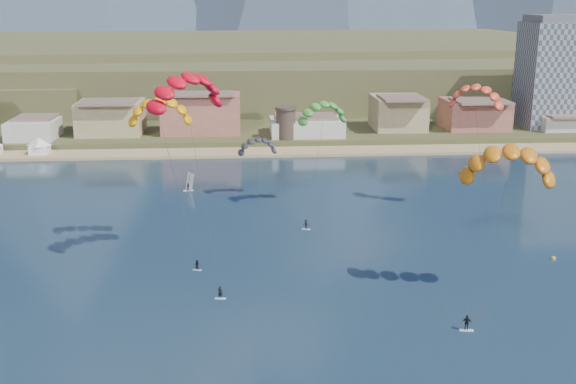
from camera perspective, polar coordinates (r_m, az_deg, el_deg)
The scene contains 15 objects.
ground at distance 81.74m, azimuth 1.56°, elevation -12.87°, with size 2400.00×2400.00×0.00m, color #0E2332.
beach at distance 181.83m, azimuth -1.58°, elevation 3.29°, with size 2200.00×12.00×0.90m.
land at distance 632.76m, azimuth -3.31°, elevation 12.03°, with size 2200.00×900.00×4.00m.
foothills at distance 306.87m, azimuth 1.67°, elevation 9.99°, with size 940.00×210.00×18.00m.
town at distance 198.74m, azimuth -13.46°, elevation 6.20°, with size 400.00×24.00×12.00m.
apartment_tower at distance 220.73m, azimuth 21.06°, elevation 9.07°, with size 20.00×16.00×32.00m.
watchtower at distance 188.74m, azimuth -0.17°, elevation 5.65°, with size 5.82×5.82×8.60m.
kitesurfer_red at distance 98.79m, azimuth -8.28°, elevation 8.55°, with size 12.62×17.13×30.52m.
kitesurfer_yellow at distance 108.60m, azimuth -10.35°, elevation 6.78°, with size 11.29×12.40×25.82m.
kitesurfer_orange at distance 93.53m, azimuth 17.50°, elevation 2.64°, with size 14.75×13.92×23.17m.
kitesurfer_green at distance 128.60m, azimuth 2.84°, elevation 6.67°, with size 10.43×15.19×22.54m.
distant_kite_dark at distance 138.79m, azimuth -2.50°, elevation 4.01°, with size 8.64×6.39×14.34m.
distant_kite_orange at distance 132.29m, azimuth 15.04°, elevation 7.82°, with size 10.87×8.69×25.24m.
windsurfer at distance 146.97m, azimuth -8.05°, elevation 0.55°, with size 2.12×2.30×3.78m.
buoy at distance 115.84m, azimuth 20.75°, elevation -5.05°, with size 0.70×0.70×0.70m.
Camera 1 is at (-7.02, -71.52, 38.94)m, focal length 43.78 mm.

